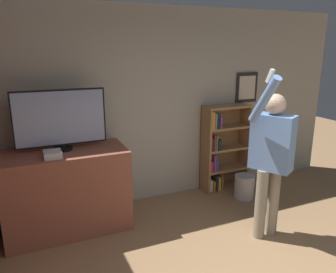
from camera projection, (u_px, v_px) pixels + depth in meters
The scene contains 7 objects.
wall_back at pixel (154, 107), 4.58m from camera, with size 6.22×0.09×2.70m.
tv_ledge at pixel (67, 191), 3.89m from camera, with size 1.41×0.68×0.99m.
television at pixel (60, 119), 3.72m from camera, with size 1.02×0.22×0.71m.
game_console at pixel (53, 154), 3.54m from camera, with size 0.18×0.20×0.07m.
bookshelf at pixel (221, 150), 5.01m from camera, with size 0.73×0.28×1.32m.
person at pixel (272, 153), 3.62m from camera, with size 0.59×0.56×1.95m.
waste_bin at pixel (244, 187), 4.81m from camera, with size 0.29×0.29×0.35m.
Camera 1 is at (-1.63, -1.20, 2.14)m, focal length 35.00 mm.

